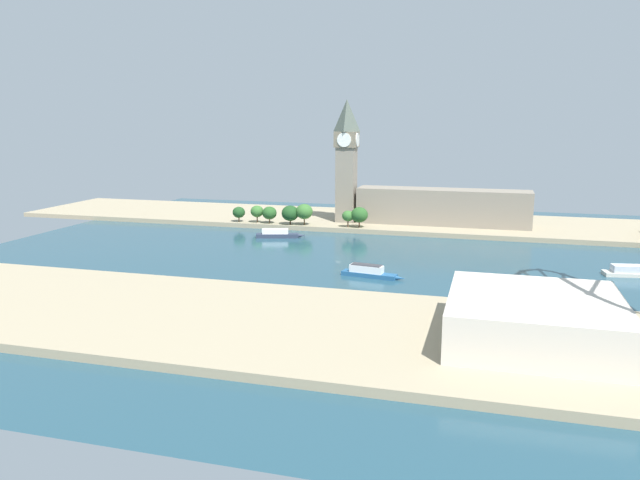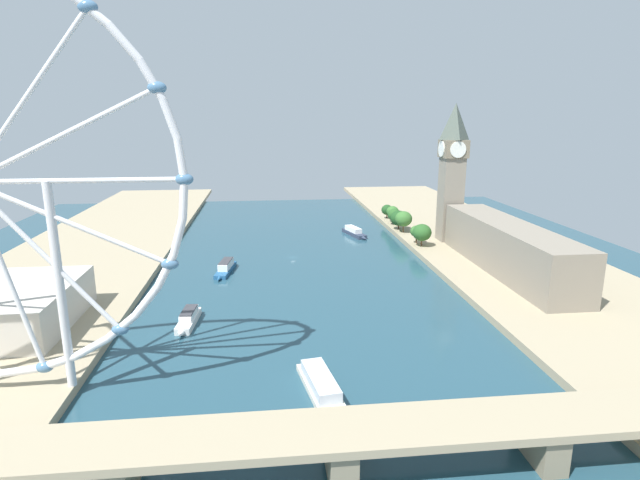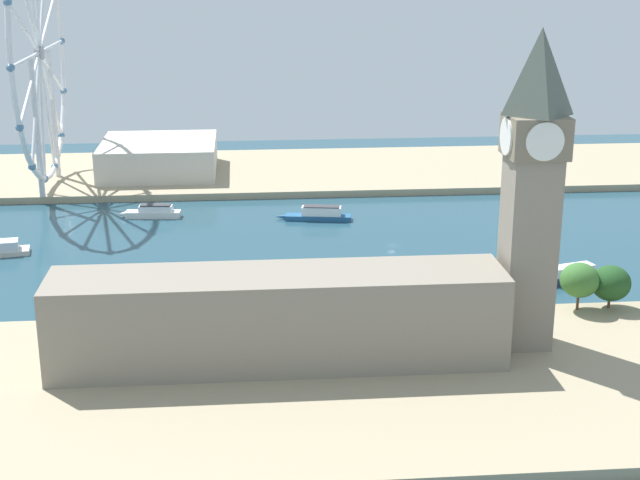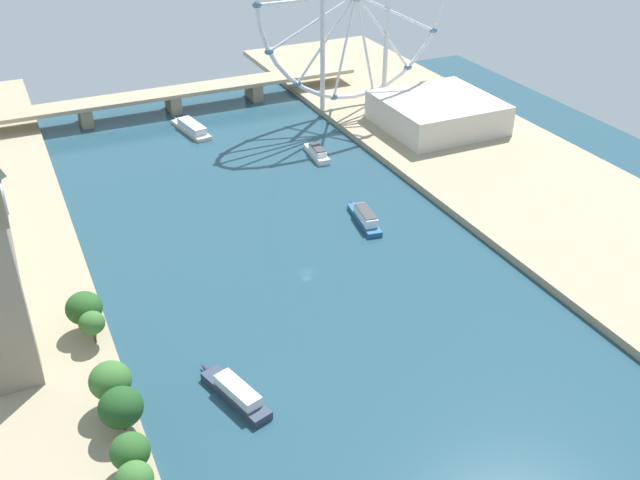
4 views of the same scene
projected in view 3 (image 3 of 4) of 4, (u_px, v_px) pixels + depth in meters
The scene contains 11 objects.
ground_plane at pixel (392, 245), 338.05m from camera, with size 399.56×399.56×0.00m, color #234756.
riverbank_left at pixel (467, 381), 228.40m from camera, with size 90.00×520.00×3.00m, color tan.
riverbank_right at pixel (354, 170), 446.81m from camera, with size 90.00×520.00×3.00m, color tan.
clock_tower at pixel (532, 187), 234.17m from camera, with size 15.37×15.37×81.64m.
parliament_block at pixel (278, 318), 232.18m from camera, with size 22.00×112.64×23.43m, color gray.
tree_row_embankment at pixel (592, 284), 267.29m from camera, with size 12.61×93.24×14.04m.
ferris_wheel at pixel (39, 54), 393.65m from camera, with size 111.21×3.20×112.24m.
riverside_hall at pixel (159, 157), 434.74m from camera, with size 54.35×52.54×14.62m, color beige.
tour_boat_0 at pixel (319, 214), 369.33m from camera, with size 9.86×30.53×5.77m.
tour_boat_1 at pixel (152, 212), 372.90m from camera, with size 7.34×25.61×5.37m.
tour_boat_2 at pixel (566, 276), 299.99m from camera, with size 13.03×30.25×5.42m.
Camera 3 is at (-318.80, 53.88, 102.08)m, focal length 52.52 mm.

